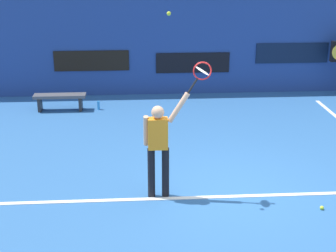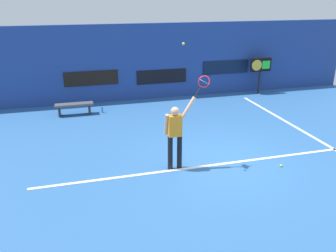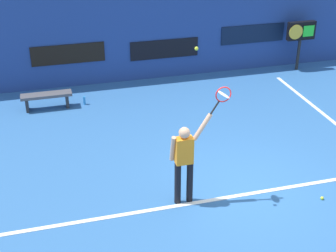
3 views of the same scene
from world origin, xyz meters
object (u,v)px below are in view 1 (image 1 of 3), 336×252
object	(u,v)px
water_bottle	(99,105)
spare_ball	(322,208)
tennis_player	(159,144)
tennis_racket	(201,73)
court_bench	(60,98)
tennis_ball	(169,13)

from	to	relation	value
water_bottle	spare_ball	bearing A→B (deg)	-54.82
tennis_player	tennis_racket	distance (m)	1.43
court_bench	water_bottle	size ratio (longest dim) A/B	5.83
tennis_player	court_bench	world-z (taller)	tennis_player
tennis_ball	court_bench	distance (m)	6.51
tennis_player	water_bottle	distance (m)	5.45
court_bench	water_bottle	bearing A→B (deg)	0.00
court_bench	spare_ball	size ratio (longest dim) A/B	20.59
tennis_racket	water_bottle	size ratio (longest dim) A/B	2.51
tennis_racket	water_bottle	bearing A→B (deg)	112.16
tennis_ball	water_bottle	bearing A→B (deg)	106.80
water_bottle	tennis_ball	bearing A→B (deg)	-73.20
court_bench	spare_ball	distance (m)	7.83
tennis_player	court_bench	size ratio (longest dim) A/B	1.38
spare_ball	tennis_ball	bearing A→B (deg)	165.70
court_bench	tennis_ball	bearing A→B (deg)	-63.46
court_bench	tennis_player	bearing A→B (deg)	-64.89
tennis_player	tennis_racket	bearing A→B (deg)	-0.34
tennis_racket	court_bench	bearing A→B (deg)	121.20
tennis_ball	court_bench	size ratio (longest dim) A/B	0.05
tennis_racket	tennis_ball	world-z (taller)	tennis_ball
tennis_player	water_bottle	bearing A→B (deg)	105.11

